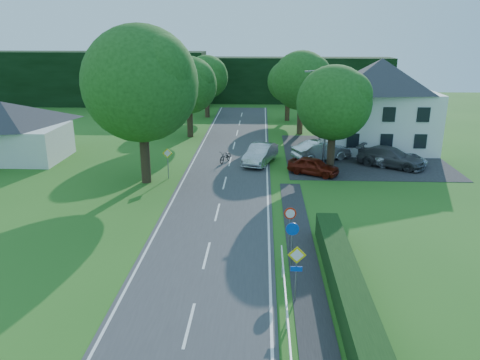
{
  "coord_description": "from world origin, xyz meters",
  "views": [
    {
      "loc": [
        2.75,
        -9.69,
        11.15
      ],
      "look_at": [
        1.42,
        18.6,
        2.02
      ],
      "focal_mm": 35.0,
      "sensor_mm": 36.0,
      "label": 1
    }
  ],
  "objects_px": {
    "parked_car_silver_b": "(400,158)",
    "parasol": "(369,141)",
    "streetlight": "(325,112)",
    "moving_car": "(260,154)",
    "parked_car_red": "(313,166)",
    "parked_car_silver_a": "(321,150)",
    "motorcycle": "(226,156)",
    "parked_car_grey": "(391,157)"
  },
  "relations": [
    {
      "from": "moving_car",
      "to": "motorcycle",
      "type": "relative_size",
      "value": 2.62
    },
    {
      "from": "moving_car",
      "to": "parasol",
      "type": "xyz_separation_m",
      "value": [
        10.51,
        5.42,
        -0.01
      ]
    },
    {
      "from": "parked_car_red",
      "to": "moving_car",
      "type": "bearing_deg",
      "value": 81.96
    },
    {
      "from": "parked_car_grey",
      "to": "parked_car_silver_a",
      "type": "bearing_deg",
      "value": 102.38
    },
    {
      "from": "parked_car_silver_a",
      "to": "parasol",
      "type": "bearing_deg",
      "value": -76.04
    },
    {
      "from": "motorcycle",
      "to": "parasol",
      "type": "distance_m",
      "value": 14.54
    },
    {
      "from": "motorcycle",
      "to": "parked_car_red",
      "type": "height_order",
      "value": "parked_car_red"
    },
    {
      "from": "moving_car",
      "to": "parasol",
      "type": "relative_size",
      "value": 2.76
    },
    {
      "from": "parked_car_silver_b",
      "to": "moving_car",
      "type": "bearing_deg",
      "value": 89.06
    },
    {
      "from": "parked_car_grey",
      "to": "parked_car_silver_b",
      "type": "xyz_separation_m",
      "value": [
        0.84,
        0.3,
        -0.18
      ]
    },
    {
      "from": "streetlight",
      "to": "parked_car_silver_a",
      "type": "relative_size",
      "value": 1.53
    },
    {
      "from": "moving_car",
      "to": "parked_car_red",
      "type": "xyz_separation_m",
      "value": [
        4.26,
        -3.08,
        -0.15
      ]
    },
    {
      "from": "parked_car_grey",
      "to": "parasol",
      "type": "xyz_separation_m",
      "value": [
        -0.53,
        5.89,
        0.02
      ]
    },
    {
      "from": "moving_car",
      "to": "parked_car_silver_a",
      "type": "relative_size",
      "value": 0.98
    },
    {
      "from": "moving_car",
      "to": "streetlight",
      "type": "bearing_deg",
      "value": 21.77
    },
    {
      "from": "parked_car_silver_a",
      "to": "parked_car_silver_b",
      "type": "xyz_separation_m",
      "value": [
        6.45,
        -1.59,
        -0.22
      ]
    },
    {
      "from": "streetlight",
      "to": "moving_car",
      "type": "height_order",
      "value": "streetlight"
    },
    {
      "from": "motorcycle",
      "to": "moving_car",
      "type": "bearing_deg",
      "value": 19.05
    },
    {
      "from": "moving_car",
      "to": "parked_car_silver_a",
      "type": "bearing_deg",
      "value": 31.96
    },
    {
      "from": "parked_car_red",
      "to": "parasol",
      "type": "xyz_separation_m",
      "value": [
        6.25,
        8.5,
        0.14
      ]
    },
    {
      "from": "parasol",
      "to": "streetlight",
      "type": "bearing_deg",
      "value": -135.73
    },
    {
      "from": "parked_car_silver_b",
      "to": "parasol",
      "type": "height_order",
      "value": "parasol"
    },
    {
      "from": "parked_car_silver_b",
      "to": "parasol",
      "type": "bearing_deg",
      "value": 13.66
    },
    {
      "from": "parked_car_red",
      "to": "parked_car_silver_b",
      "type": "distance_m",
      "value": 8.16
    },
    {
      "from": "moving_car",
      "to": "parked_car_grey",
      "type": "xyz_separation_m",
      "value": [
        11.04,
        -0.47,
        -0.03
      ]
    },
    {
      "from": "motorcycle",
      "to": "parked_car_silver_a",
      "type": "bearing_deg",
      "value": 31.01
    },
    {
      "from": "streetlight",
      "to": "motorcycle",
      "type": "bearing_deg",
      "value": -178.53
    },
    {
      "from": "motorcycle",
      "to": "parked_car_silver_a",
      "type": "distance_m",
      "value": 8.58
    },
    {
      "from": "parasol",
      "to": "parked_car_red",
      "type": "bearing_deg",
      "value": -126.32
    },
    {
      "from": "parked_car_silver_a",
      "to": "parked_car_grey",
      "type": "bearing_deg",
      "value": -132.85
    },
    {
      "from": "streetlight",
      "to": "moving_car",
      "type": "bearing_deg",
      "value": -175.55
    },
    {
      "from": "parked_car_red",
      "to": "parked_car_silver_a",
      "type": "height_order",
      "value": "parked_car_silver_a"
    },
    {
      "from": "parked_car_silver_a",
      "to": "parked_car_grey",
      "type": "distance_m",
      "value": 5.92
    },
    {
      "from": "streetlight",
      "to": "parasol",
      "type": "xyz_separation_m",
      "value": [
        5.13,
        5.0,
        -3.59
      ]
    },
    {
      "from": "motorcycle",
      "to": "parked_car_red",
      "type": "distance_m",
      "value": 8.02
    },
    {
      "from": "parasol",
      "to": "motorcycle",
      "type": "bearing_deg",
      "value": -158.97
    },
    {
      "from": "parked_car_red",
      "to": "parked_car_grey",
      "type": "relative_size",
      "value": 0.73
    },
    {
      "from": "moving_car",
      "to": "parked_car_silver_a",
      "type": "height_order",
      "value": "parked_car_silver_a"
    },
    {
      "from": "moving_car",
      "to": "parked_car_grey",
      "type": "distance_m",
      "value": 11.05
    },
    {
      "from": "moving_car",
      "to": "parked_car_silver_b",
      "type": "distance_m",
      "value": 11.89
    },
    {
      "from": "parked_car_red",
      "to": "parked_car_silver_a",
      "type": "relative_size",
      "value": 0.79
    },
    {
      "from": "parked_car_silver_a",
      "to": "parasol",
      "type": "relative_size",
      "value": 2.81
    }
  ]
}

